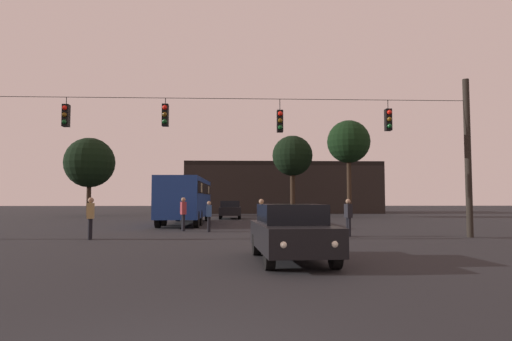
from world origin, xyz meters
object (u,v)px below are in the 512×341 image
(tree_behind_building, at_px, (349,142))
(pedestrian_crossing_left, at_px, (91,216))
(tree_left_silhouette, at_px, (90,163))
(pedestrian_trailing, at_px, (348,215))
(tree_right_far, at_px, (292,156))
(city_bus, at_px, (186,196))
(car_far_left, at_px, (230,209))
(car_near_right, at_px, (291,231))
(pedestrian_near_bus, at_px, (183,212))
(pedestrian_crossing_right, at_px, (209,215))
(pedestrian_crossing_center, at_px, (261,216))

(tree_behind_building, bearing_deg, pedestrian_crossing_left, -127.48)
(tree_left_silhouette, height_order, tree_behind_building, tree_behind_building)
(pedestrian_trailing, distance_m, tree_right_far, 22.49)
(city_bus, height_order, car_far_left, city_bus)
(pedestrian_crossing_left, relative_size, pedestrian_trailing, 1.04)
(car_near_right, distance_m, pedestrian_trailing, 8.70)
(pedestrian_near_bus, bearing_deg, pedestrian_trailing, -24.65)
(pedestrian_crossing_right, distance_m, tree_right_far, 20.75)
(pedestrian_near_bus, xyz_separation_m, pedestrian_trailing, (7.78, -3.57, -0.05))
(car_far_left, height_order, pedestrian_crossing_left, pedestrian_crossing_left)
(pedestrian_trailing, bearing_deg, city_bus, 128.71)
(pedestrian_crossing_left, distance_m, pedestrian_crossing_right, 6.17)
(pedestrian_crossing_center, distance_m, pedestrian_crossing_right, 4.04)
(car_far_left, height_order, tree_left_silhouette, tree_left_silhouette)
(car_near_right, bearing_deg, pedestrian_crossing_right, 104.83)
(car_far_left, xyz_separation_m, pedestrian_trailing, (5.59, -18.60, 0.15))
(city_bus, height_order, tree_right_far, tree_right_far)
(tree_left_silhouette, bearing_deg, pedestrian_crossing_center, -58.51)
(car_near_right, relative_size, pedestrian_crossing_center, 2.66)
(tree_behind_building, bearing_deg, pedestrian_crossing_right, -124.22)
(car_far_left, height_order, pedestrian_crossing_right, pedestrian_crossing_right)
(pedestrian_crossing_right, relative_size, pedestrian_trailing, 0.94)
(tree_left_silhouette, bearing_deg, car_far_left, -26.53)
(tree_right_far, bearing_deg, pedestrian_crossing_center, -100.51)
(car_near_right, relative_size, pedestrian_near_bus, 2.53)
(city_bus, relative_size, pedestrian_crossing_left, 6.37)
(pedestrian_crossing_left, bearing_deg, pedestrian_crossing_center, 7.42)
(car_far_left, bearing_deg, pedestrian_crossing_right, -92.97)
(pedestrian_crossing_right, bearing_deg, tree_left_silhouette, 120.49)
(tree_behind_building, bearing_deg, car_near_right, -107.14)
(tree_right_far, bearing_deg, tree_behind_building, -25.78)
(car_near_right, height_order, pedestrian_crossing_left, pedestrian_crossing_left)
(car_near_right, distance_m, tree_behind_building, 29.52)
(car_far_left, bearing_deg, pedestrian_crossing_center, -84.93)
(tree_left_silhouette, distance_m, tree_behind_building, 25.58)
(pedestrian_trailing, xyz_separation_m, tree_right_far, (0.21, 21.98, 4.74))
(city_bus, xyz_separation_m, tree_left_silhouette, (-11.42, 15.22, 3.45))
(pedestrian_crossing_left, bearing_deg, car_near_right, -42.11)
(pedestrian_crossing_right, relative_size, pedestrian_near_bus, 0.89)
(car_near_right, height_order, pedestrian_crossing_right, pedestrian_crossing_right)
(pedestrian_near_bus, bearing_deg, pedestrian_crossing_right, -25.44)
(pedestrian_trailing, bearing_deg, pedestrian_crossing_right, 155.52)
(pedestrian_crossing_center, bearing_deg, car_near_right, -87.11)
(pedestrian_trailing, relative_size, tree_left_silhouette, 0.21)
(city_bus, relative_size, tree_right_far, 1.44)
(city_bus, relative_size, car_near_right, 2.49)
(pedestrian_crossing_center, relative_size, tree_right_far, 0.22)
(tree_right_far, bearing_deg, tree_left_silhouette, 169.46)
(pedestrian_crossing_center, bearing_deg, tree_left_silhouette, 121.49)
(pedestrian_crossing_right, bearing_deg, pedestrian_trailing, -24.48)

